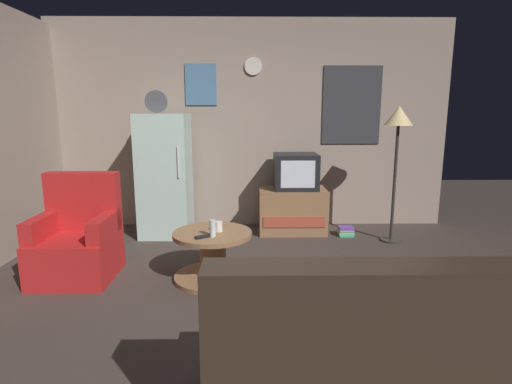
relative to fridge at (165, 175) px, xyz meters
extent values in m
plane|color=#3D332D|center=(1.05, -1.96, -0.75)|extent=(12.00, 12.00, 0.00)
cube|color=gray|center=(1.05, 0.49, 0.59)|extent=(5.20, 0.10, 2.69)
cube|color=#333338|center=(2.38, 0.43, 0.85)|extent=(0.76, 0.02, 1.00)
cube|color=teal|center=(0.42, 0.43, 1.11)|extent=(0.40, 0.02, 0.52)
cylinder|color=silver|center=(1.09, 0.43, 1.34)|extent=(0.22, 0.03, 0.22)
cube|color=silver|center=(0.00, 0.00, 0.00)|extent=(0.60, 0.60, 1.50)
cylinder|color=silver|center=(0.22, -0.30, 0.20)|extent=(0.02, 0.02, 0.36)
cylinder|color=#4C4C51|center=(-0.05, -0.08, 0.89)|extent=(0.26, 0.04, 0.26)
cube|color=#8E6642|center=(1.59, 0.08, -0.47)|extent=(0.84, 0.52, 0.57)
cube|color=#AD4733|center=(1.59, -0.18, -0.56)|extent=(0.76, 0.01, 0.14)
cube|color=black|center=(1.62, 0.08, 0.03)|extent=(0.54, 0.50, 0.44)
cube|color=silver|center=(1.62, -0.17, 0.03)|extent=(0.41, 0.01, 0.33)
cylinder|color=#332D28|center=(2.74, -0.32, -0.74)|extent=(0.24, 0.24, 0.02)
cylinder|color=#332D28|center=(2.74, -0.32, -0.05)|extent=(0.04, 0.04, 1.40)
cone|color=#F2D18C|center=(2.74, -0.32, 0.73)|extent=(0.32, 0.32, 0.22)
cylinder|color=#8E6642|center=(0.71, -1.42, -0.73)|extent=(0.72, 0.72, 0.04)
cylinder|color=#8E6642|center=(0.71, -1.42, -0.53)|extent=(0.24, 0.24, 0.41)
cylinder|color=#8E6642|center=(0.71, -1.42, -0.32)|extent=(0.72, 0.72, 0.04)
cylinder|color=silver|center=(0.72, -1.56, -0.23)|extent=(0.05, 0.05, 0.15)
cylinder|color=silver|center=(0.76, -1.40, -0.26)|extent=(0.08, 0.08, 0.09)
cube|color=black|center=(0.65, -1.59, -0.29)|extent=(0.15, 0.12, 0.02)
cube|color=red|center=(-0.56, -1.39, -0.55)|extent=(0.68, 0.68, 0.40)
cube|color=red|center=(-0.56, -1.13, -0.07)|extent=(0.68, 0.16, 0.56)
cube|color=red|center=(-0.84, -1.39, -0.25)|extent=(0.12, 0.60, 0.20)
cube|color=red|center=(-0.28, -1.39, -0.25)|extent=(0.12, 0.60, 0.20)
cube|color=#38281E|center=(1.71, -3.14, -0.55)|extent=(1.70, 0.80, 0.40)
cube|color=#38281E|center=(1.71, -3.44, -0.09)|extent=(1.70, 0.20, 0.52)
cube|color=#38B284|center=(2.24, -0.10, -0.74)|extent=(0.18, 0.18, 0.02)
cube|color=#699F89|center=(2.24, -0.10, -0.72)|extent=(0.19, 0.16, 0.02)
cube|color=#90BD5B|center=(2.24, -0.10, -0.70)|extent=(0.18, 0.14, 0.02)
cube|color=#7BC87D|center=(2.24, -0.10, -0.68)|extent=(0.18, 0.15, 0.02)
cube|color=purple|center=(2.24, -0.10, -0.66)|extent=(0.18, 0.16, 0.03)
camera|label=1|loc=(1.06, -4.97, 0.77)|focal=28.55mm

